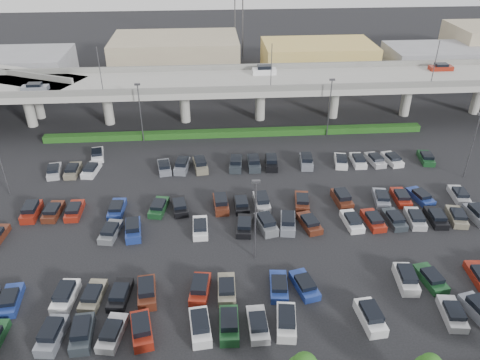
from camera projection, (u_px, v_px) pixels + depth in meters
name	position (u px, v px, depth m)	size (l,w,h in m)	color
ground	(248.00, 217.00, 60.95)	(280.00, 280.00, 0.00)	black
overpass	(232.00, 85.00, 84.88)	(150.00, 13.00, 15.80)	#999891
hedge	(236.00, 133.00, 82.14)	(66.00, 1.60, 1.10)	#133B11
parked_cars	(253.00, 232.00, 57.11)	(62.94, 41.67, 1.67)	black
light_poles	(215.00, 169.00, 59.23)	(66.90, 48.38, 10.30)	#434348
distant_buildings	(277.00, 55.00, 112.91)	(138.00, 24.00, 9.00)	gray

